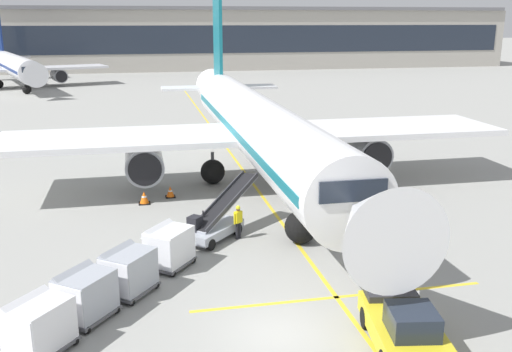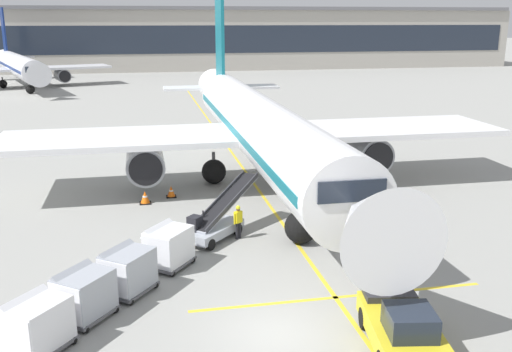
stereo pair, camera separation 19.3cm
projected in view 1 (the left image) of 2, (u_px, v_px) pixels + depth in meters
name	position (u px, v px, depth m)	size (l,w,h in m)	color
ground_plane	(278.00, 335.00, 19.92)	(600.00, 600.00, 0.00)	gray
parked_airplane	(257.00, 127.00, 37.04)	(32.34, 42.17, 14.50)	white
belt_loader	(215.00, 222.00, 28.61)	(4.60, 4.84, 2.69)	#A3A8B2
baggage_cart_lead	(168.00, 246.00, 25.15)	(2.49, 2.65, 1.91)	#515156
baggage_cart_second	(128.00, 270.00, 22.69)	(2.49, 2.65, 1.91)	#515156
baggage_cart_third	(84.00, 294.00, 20.72)	(2.49, 2.65, 1.91)	#515156
baggage_cart_fourth	(38.00, 324.00, 18.65)	(2.49, 2.65, 1.91)	#515156
pushback_tug	(404.00, 327.00, 18.84)	(2.80, 4.69, 1.83)	gold
ground_crew_by_loader	(171.00, 243.00, 25.46)	(0.51, 0.39, 1.74)	#514C42
ground_crew_by_carts	(238.00, 220.00, 28.41)	(0.49, 0.41, 1.74)	black
safety_cone_engine_keepout	(144.00, 198.00, 34.03)	(0.68, 0.68, 0.77)	black
safety_cone_wingtip	(170.00, 192.00, 35.30)	(0.62, 0.62, 0.70)	black
apron_guidance_line_lead_in	(256.00, 188.00, 37.33)	(0.20, 110.00, 0.01)	yellow
apron_guidance_line_stop_bar	(341.00, 297.00, 22.66)	(12.00, 0.20, 0.01)	yellow
terminal_building	(197.00, 38.00, 129.09)	(139.90, 21.91, 13.26)	#A8A399
distant_airplane	(15.00, 66.00, 91.21)	(28.77, 36.57, 12.70)	white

